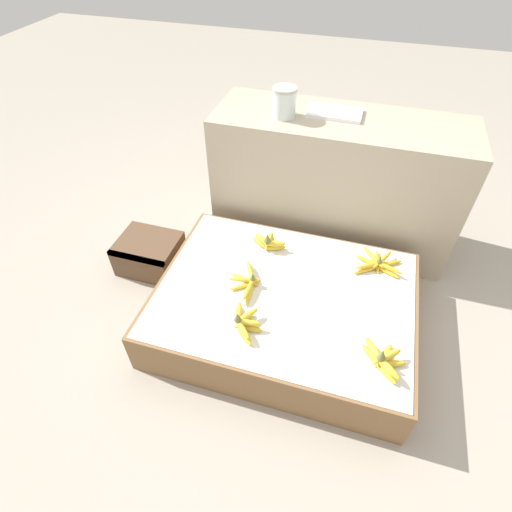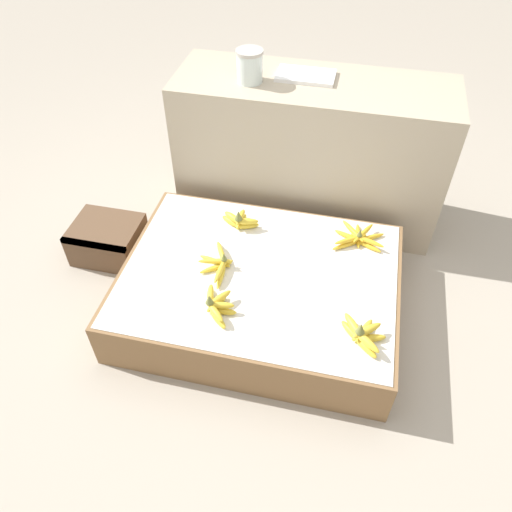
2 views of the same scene
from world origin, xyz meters
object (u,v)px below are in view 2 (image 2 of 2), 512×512
Objects in this scene: banana_bunch_front_midleft at (216,305)px; banana_bunch_back_midleft at (240,220)px; foam_tray_white at (306,75)px; banana_bunch_front_right at (362,334)px; banana_bunch_middle_midleft at (219,263)px; wooden_crate at (108,240)px; banana_bunch_back_right at (358,238)px; glass_jar at (250,66)px.

banana_bunch_back_midleft is at bearing 93.59° from banana_bunch_front_midleft.
foam_tray_white reaches higher than banana_bunch_front_midleft.
banana_bunch_front_right is (0.59, -0.02, 0.00)m from banana_bunch_front_midleft.
banana_bunch_middle_midleft is (-0.06, 0.24, -0.01)m from banana_bunch_front_midleft.
wooden_crate is 1.21× the size of foam_tray_white.
banana_bunch_middle_midleft is at bearing 103.27° from banana_bunch_front_midleft.
banana_bunch_back_midleft is at bearing -178.33° from banana_bunch_back_right.
foam_tray_white is at bearing 80.81° from banana_bunch_front_midleft.
glass_jar reaches higher than wooden_crate.
wooden_crate is at bearing 149.09° from banana_bunch_front_midleft.
wooden_crate is at bearing -171.99° from banana_bunch_back_midleft.
banana_bunch_front_right is 0.98× the size of banana_bunch_back_midleft.
banana_bunch_front_midleft is at bearing -99.19° from foam_tray_white.
banana_bunch_back_right is at bearing -33.63° from glass_jar.
banana_bunch_back_midleft is 1.35× the size of glass_jar.
foam_tray_white is (0.25, 0.10, -0.07)m from glass_jar.
glass_jar is at bearing -157.99° from foam_tray_white.
banana_bunch_back_right is (0.53, 0.54, -0.01)m from banana_bunch_front_midleft.
banana_bunch_front_midleft is 1.11m from glass_jar.
glass_jar is (-0.67, 0.97, 0.57)m from banana_bunch_front_right.
glass_jar is at bearing 39.36° from wooden_crate.
banana_bunch_front_midleft is 0.52m from banana_bunch_back_midleft.
foam_tray_white is at bearing 68.91° from banana_bunch_back_midleft.
banana_bunch_middle_midleft reaches higher than wooden_crate.
wooden_crate is 0.85m from banana_bunch_front_midleft.
banana_bunch_front_right is (1.31, -0.45, 0.18)m from wooden_crate.
banana_bunch_front_right reaches higher than wooden_crate.
wooden_crate is 1.39m from banana_bunch_front_right.
banana_bunch_front_right is 0.56m from banana_bunch_back_right.
banana_bunch_back_midleft is 0.76m from foam_tray_white.
glass_jar reaches higher than foam_tray_white.
banana_bunch_middle_midleft is at bearing -16.00° from wooden_crate.
foam_tray_white is (-0.36, 0.51, 0.52)m from banana_bunch_back_right.
banana_bunch_front_right reaches higher than banana_bunch_middle_midleft.
banana_bunch_back_right is (0.59, 0.30, -0.00)m from banana_bunch_middle_midleft.
banana_bunch_middle_midleft is 0.29m from banana_bunch_back_midleft.
glass_jar reaches higher than banana_bunch_front_right.
banana_bunch_front_right is 1.32× the size of glass_jar.
foam_tray_white is (0.23, 0.81, 0.52)m from banana_bunch_middle_midleft.
banana_bunch_back_right is (1.25, 0.11, 0.17)m from wooden_crate.
wooden_crate is 1.40× the size of banana_bunch_back_right.
banana_bunch_front_midleft is at bearing 178.29° from banana_bunch_front_right.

